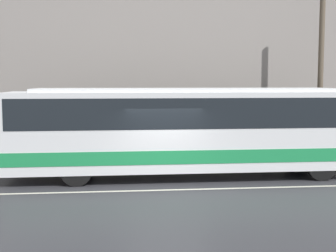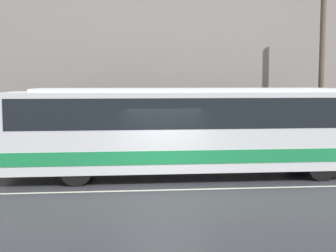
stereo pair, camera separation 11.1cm
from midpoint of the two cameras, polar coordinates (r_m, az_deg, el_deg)
name	(u,v)px [view 2 (the right image)]	position (r m, az deg, el deg)	size (l,w,h in m)	color
ground_plane	(166,190)	(14.68, -0.03, -7.82)	(60.00, 60.00, 0.00)	#333338
sidewalk	(154,159)	(19.84, -1.54, -4.08)	(60.00, 2.59, 0.15)	gray
building_facade	(152,31)	(21.11, -1.87, 11.54)	(60.00, 0.35, 11.60)	gray
lane_stripe	(166,190)	(14.68, -0.03, -7.80)	(54.00, 0.14, 0.01)	beige
transit_bus	(186,127)	(16.43, 2.41, -0.14)	(12.26, 2.51, 3.13)	white
utility_pole_near	(322,70)	(20.58, 18.36, 6.54)	(0.23, 0.23, 7.40)	brown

